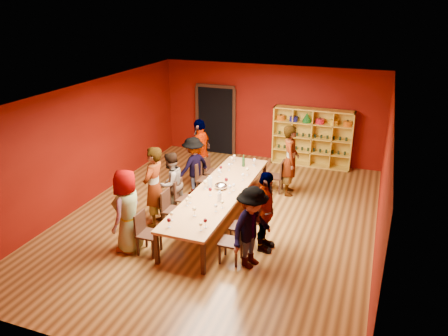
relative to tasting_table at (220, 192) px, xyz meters
The scene contains 48 objects.
room_shell 0.80m from the tasting_table, ahead, with size 7.10×9.10×3.04m.
tasting_table is the anchor object (origin of this frame).
doorway 4.80m from the tasting_table, 112.09° to the left, with size 1.40×0.17×2.30m.
shelving_unit 4.55m from the tasting_table, 72.08° to the left, with size 2.40×0.40×1.80m.
chair_person_left_0 2.09m from the tasting_table, 115.99° to the right, with size 0.42×0.42×0.89m.
person_left_0 2.28m from the tasting_table, 124.66° to the right, with size 0.86×0.47×1.76m, color white.
chair_person_left_1 1.19m from the tasting_table, 140.72° to the right, with size 0.42×0.42×0.89m.
person_left_1 1.51m from the tasting_table, 150.08° to the right, with size 0.69×0.50×1.88m, color #CD8989.
chair_person_left_2 0.94m from the tasting_table, behind, with size 0.42×0.42×0.89m.
person_left_2 1.22m from the tasting_table, behind, with size 0.75×0.41×1.54m, color #141C38.
chair_person_left_3 1.47m from the tasting_table, 128.61° to the left, with size 0.42×0.42×0.89m.
person_left_3 1.63m from the tasting_table, 135.68° to the left, with size 1.01×0.42×1.56m, color #C8868F.
chair_person_left_4 1.96m from the tasting_table, 117.81° to the left, with size 0.42×0.42×0.89m.
person_left_4 2.12m from the tasting_table, 125.11° to the left, with size 1.11×0.50×1.89m, color pink.
chair_person_right_0 1.83m from the tasting_table, 59.98° to the right, with size 0.42×0.42×0.89m.
person_right_0 2.02m from the tasting_table, 51.55° to the right, with size 1.08×0.44×1.67m, color silver.
chair_person_right_1 1.31m from the tasting_table, 45.27° to the right, with size 0.42×0.42×0.89m.
person_right_1 1.62m from the tasting_table, 34.77° to the right, with size 1.01×0.46×1.72m, color #46464B.
chair_person_right_4 2.21m from the tasting_table, 65.53° to the left, with size 0.42×0.42×0.89m.
person_right_4 2.35m from the tasting_table, 58.73° to the left, with size 0.69×0.50×1.88m, color #4B4C50.
wine_glass_0 0.96m from the tasting_table, 112.31° to the right, with size 0.08×0.08×0.21m.
wine_glass_1 1.85m from the tasting_table, 81.74° to the left, with size 0.07×0.07×0.18m.
wine_glass_2 1.40m from the tasting_table, 91.03° to the right, with size 0.08×0.08×0.21m.
wine_glass_3 1.08m from the tasting_table, 110.12° to the right, with size 0.07×0.07×0.18m.
wine_glass_4 1.95m from the tasting_table, 98.98° to the left, with size 0.08×0.08×0.19m.
wine_glass_5 1.92m from the tasting_table, 80.08° to the right, with size 0.07×0.07×0.18m.
wine_glass_6 0.36m from the tasting_table, 17.42° to the right, with size 0.09×0.09×0.21m.
wine_glass_7 1.11m from the tasting_table, 73.42° to the right, with size 0.07×0.07×0.18m.
wine_glass_8 0.83m from the tasting_table, 66.25° to the left, with size 0.07×0.07×0.18m.
wine_glass_9 0.42m from the tasting_table, behind, with size 0.08×0.08×0.20m.
wine_glass_10 0.94m from the tasting_table, 65.82° to the right, with size 0.07×0.07×0.18m.
wine_glass_11 1.26m from the tasting_table, 99.47° to the left, with size 0.08×0.08×0.20m.
wine_glass_12 1.72m from the tasting_table, 99.58° to the left, with size 0.08×0.08×0.21m.
wine_glass_13 1.09m from the tasting_table, 109.19° to the left, with size 0.07×0.07×0.19m.
wine_glass_14 0.40m from the tasting_table, behind, with size 0.09×0.09×0.22m.
wine_glass_15 2.01m from the tasting_table, 98.58° to the right, with size 0.08×0.08×0.20m.
wine_glass_16 0.34m from the tasting_table, 75.37° to the left, with size 0.09×0.09×0.22m.
wine_glass_17 0.42m from the tasting_table, 103.28° to the right, with size 0.08×0.08×0.20m.
wine_glass_18 1.14m from the tasting_table, 72.86° to the left, with size 0.08×0.08×0.21m.
wine_glass_19 1.79m from the tasting_table, 79.75° to the left, with size 0.09×0.09×0.22m.
wine_glass_20 0.82m from the tasting_table, 111.84° to the left, with size 0.08×0.08×0.21m.
wine_glass_21 0.38m from the tasting_table, 14.91° to the left, with size 0.07×0.07×0.18m.
wine_glass_22 1.76m from the tasting_table, 102.33° to the right, with size 0.08×0.08×0.20m.
wine_glass_23 1.78m from the tasting_table, 78.21° to the right, with size 0.08×0.08×0.19m.
spittoon_bowl 0.14m from the tasting_table, 86.55° to the left, with size 0.30×0.30×0.16m, color #AFB2B6.
carafe_a 0.33m from the tasting_table, 165.67° to the left, with size 0.14×0.14×0.29m.
carafe_b 0.60m from the tasting_table, 69.43° to the right, with size 0.11×0.11×0.24m.
wine_bottle 1.64m from the tasting_table, 88.07° to the left, with size 0.09×0.09×0.32m.
Camera 1 is at (3.27, -8.59, 4.92)m, focal length 35.00 mm.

